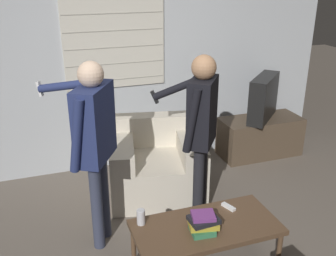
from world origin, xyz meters
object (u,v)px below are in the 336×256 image
object	(u,v)px
spare_remote	(228,207)
person_left_standing	(94,134)
soda_can	(141,217)
person_right_standing	(201,121)
armchair_beige	(156,164)
coffee_table	(206,229)
tv	(263,98)
book_stack	(203,223)

from	to	relation	value
spare_remote	person_left_standing	bearing A→B (deg)	133.41
soda_can	person_right_standing	bearing A→B (deg)	35.18
person_right_standing	spare_remote	xyz separation A→B (m)	(0.04, -0.53, -0.57)
armchair_beige	person_left_standing	bearing A→B (deg)	54.11
coffee_table	tv	world-z (taller)	tv
person_left_standing	armchair_beige	bearing A→B (deg)	-17.79
person_right_standing	soda_can	distance (m)	1.01
book_stack	person_left_standing	bearing A→B (deg)	133.33
tv	spare_remote	bearing A→B (deg)	7.13
coffee_table	tv	xyz separation A→B (m)	(1.55, 1.73, 0.38)
armchair_beige	soda_can	size ratio (longest dim) A/B	8.86
armchair_beige	book_stack	size ratio (longest dim) A/B	4.58
armchair_beige	person_right_standing	bearing A→B (deg)	122.51
spare_remote	coffee_table	bearing A→B (deg)	-170.71
armchair_beige	person_left_standing	world-z (taller)	person_left_standing
person_left_standing	person_right_standing	bearing A→B (deg)	-57.56
book_stack	soda_can	bearing A→B (deg)	149.42
armchair_beige	coffee_table	distance (m)	1.30
tv	soda_can	bearing A→B (deg)	-6.39
tv	coffee_table	bearing A→B (deg)	4.32
coffee_table	soda_can	bearing A→B (deg)	158.60
tv	soda_can	size ratio (longest dim) A/B	5.10
coffee_table	tv	bearing A→B (deg)	48.21
tv	book_stack	bearing A→B (deg)	4.29
tv	person_left_standing	bearing A→B (deg)	-18.23
coffee_table	book_stack	bearing A→B (deg)	-132.62
tv	soda_can	xyz separation A→B (m)	(-2.02, -1.55, -0.28)
person_right_standing	soda_can	xyz separation A→B (m)	(-0.70, -0.49, -0.52)
person_left_standing	soda_can	xyz separation A→B (m)	(0.25, -0.46, -0.55)
coffee_table	person_left_standing	size ratio (longest dim) A/B	0.69
spare_remote	armchair_beige	bearing A→B (deg)	82.88
coffee_table	person_right_standing	distance (m)	0.95
armchair_beige	person_right_standing	size ratio (longest dim) A/B	0.69
tv	soda_can	distance (m)	2.56
coffee_table	soda_can	size ratio (longest dim) A/B	8.99
person_left_standing	person_right_standing	world-z (taller)	person_left_standing
tv	person_right_standing	size ratio (longest dim) A/B	0.40
soda_can	spare_remote	size ratio (longest dim) A/B	0.93
book_stack	spare_remote	world-z (taller)	book_stack
coffee_table	spare_remote	world-z (taller)	spare_remote
person_left_standing	tv	bearing A→B (deg)	-34.03
tv	person_right_standing	xyz separation A→B (m)	(-1.32, -1.06, 0.24)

